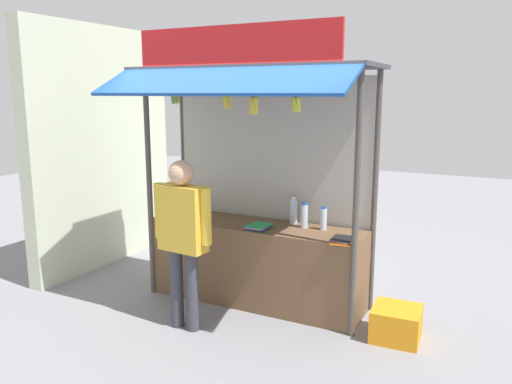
% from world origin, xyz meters
% --- Properties ---
extents(ground_plane, '(20.00, 20.00, 0.00)m').
position_xyz_m(ground_plane, '(0.00, 0.00, 0.00)').
color(ground_plane, gray).
extents(stall_counter, '(2.32, 0.61, 0.86)m').
position_xyz_m(stall_counter, '(0.00, 0.00, 0.43)').
color(stall_counter, brown).
rests_on(stall_counter, ground).
extents(stall_structure, '(2.52, 1.39, 2.84)m').
position_xyz_m(stall_structure, '(0.00, 0.07, 1.69)').
color(stall_structure, '#4C4742').
rests_on(stall_structure, ground).
extents(water_bottle_back_right, '(0.07, 0.07, 0.27)m').
position_xyz_m(water_bottle_back_right, '(-1.05, 0.00, 0.98)').
color(water_bottle_back_right, silver).
rests_on(water_bottle_back_right, stall_counter).
extents(water_bottle_front_left, '(0.07, 0.07, 0.25)m').
position_xyz_m(water_bottle_front_left, '(0.70, 0.13, 0.97)').
color(water_bottle_front_left, silver).
rests_on(water_bottle_front_left, stall_counter).
extents(water_bottle_rear_center, '(0.08, 0.08, 0.27)m').
position_xyz_m(water_bottle_rear_center, '(0.50, 0.12, 0.99)').
color(water_bottle_rear_center, silver).
rests_on(water_bottle_rear_center, stall_counter).
extents(water_bottle_mid_right, '(0.08, 0.08, 0.27)m').
position_xyz_m(water_bottle_mid_right, '(-1.04, 0.15, 0.99)').
color(water_bottle_mid_right, silver).
rests_on(water_bottle_mid_right, stall_counter).
extents(water_bottle_center, '(0.08, 0.08, 0.29)m').
position_xyz_m(water_bottle_center, '(0.34, 0.22, 1.00)').
color(water_bottle_center, silver).
rests_on(water_bottle_center, stall_counter).
extents(magazine_stack_left, '(0.22, 0.28, 0.05)m').
position_xyz_m(magazine_stack_left, '(0.12, -0.17, 0.89)').
color(magazine_stack_left, green).
rests_on(magazine_stack_left, stall_counter).
extents(magazine_stack_back_left, '(0.22, 0.27, 0.04)m').
position_xyz_m(magazine_stack_back_left, '(1.01, -0.21, 0.88)').
color(magazine_stack_back_left, orange).
rests_on(magazine_stack_back_left, stall_counter).
extents(banana_bunch_rightmost, '(0.10, 0.10, 0.24)m').
position_xyz_m(banana_bunch_rightmost, '(-0.70, -0.40, 2.19)').
color(banana_bunch_rightmost, '#332D23').
extents(banana_bunch_leftmost, '(0.10, 0.10, 0.28)m').
position_xyz_m(banana_bunch_leftmost, '(-0.10, -0.40, 2.16)').
color(banana_bunch_leftmost, '#332D23').
extents(banana_bunch_inner_right, '(0.10, 0.10, 0.33)m').
position_xyz_m(banana_bunch_inner_right, '(0.18, -0.40, 2.11)').
color(banana_bunch_inner_right, '#332D23').
extents(banana_bunch_inner_left, '(0.10, 0.10, 0.30)m').
position_xyz_m(banana_bunch_inner_left, '(0.61, -0.40, 2.13)').
color(banana_bunch_inner_left, '#332D23').
extents(vendor_person, '(0.62, 0.23, 1.63)m').
position_xyz_m(vendor_person, '(-0.31, -0.88, 0.98)').
color(vendor_person, '#383842').
rests_on(vendor_person, ground).
extents(plastic_crate, '(0.45, 0.45, 0.30)m').
position_xyz_m(plastic_crate, '(1.54, -0.18, 0.15)').
color(plastic_crate, orange).
rests_on(plastic_crate, ground).
extents(neighbour_wall, '(0.20, 2.40, 3.05)m').
position_xyz_m(neighbour_wall, '(-2.39, 0.30, 1.53)').
color(neighbour_wall, beige).
rests_on(neighbour_wall, ground).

